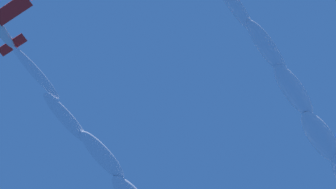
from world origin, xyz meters
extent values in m
cube|color=red|center=(13.72, -0.97, 72.87)|extent=(2.32, 3.14, 0.55)
cube|color=silver|center=(13.84, -0.96, 73.38)|extent=(1.05, 0.82, 1.22)
ellipsoid|color=white|center=(12.05, -22.53, 74.13)|extent=(6.84, 4.66, 1.89)
ellipsoid|color=white|center=(16.57, -25.41, 73.82)|extent=(7.05, 4.98, 2.25)
ellipsoid|color=white|center=(21.25, -27.84, 73.38)|extent=(7.25, 5.31, 2.60)
ellipsoid|color=white|center=(26.43, -30.41, 72.80)|extent=(7.45, 5.63, 2.96)
ellipsoid|color=white|center=(16.71, -2.87, 72.52)|extent=(6.64, 4.33, 1.53)
ellipsoid|color=white|center=(21.56, -5.18, 71.91)|extent=(6.84, 4.66, 1.89)
ellipsoid|color=white|center=(25.93, -8.27, 71.67)|extent=(7.05, 4.98, 2.25)
camera|label=1|loc=(-12.45, -18.37, 1.98)|focal=84.72mm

